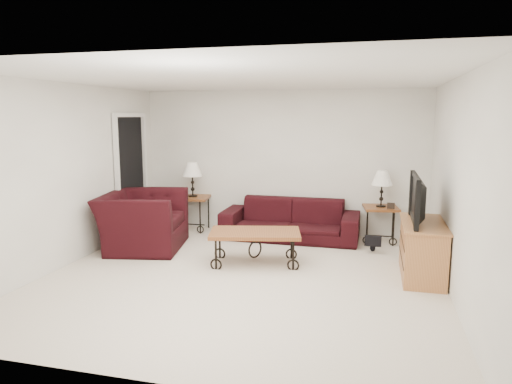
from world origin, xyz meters
TOP-DOWN VIEW (x-y plane):
  - ground at (0.00, 0.00)m, footprint 5.00×5.00m
  - wall_back at (0.00, 2.50)m, footprint 5.00×0.02m
  - wall_front at (0.00, -2.50)m, footprint 5.00×0.02m
  - wall_left at (-2.50, 0.00)m, footprint 0.02×5.00m
  - wall_right at (2.50, 0.00)m, footprint 0.02×5.00m
  - ceiling at (0.00, 0.00)m, footprint 5.00×5.00m
  - doorway at (-2.47, 1.65)m, footprint 0.08×0.94m
  - sofa at (0.25, 2.02)m, footprint 2.27×0.89m
  - side_table_left at (-1.56, 2.20)m, footprint 0.64×0.64m
  - side_table_right at (1.72, 2.20)m, footprint 0.62×0.62m
  - lamp_left at (-1.56, 2.20)m, footprint 0.40×0.40m
  - lamp_right at (1.72, 2.20)m, footprint 0.38×0.38m
  - photo_frame_left at (-1.71, 2.05)m, footprint 0.12×0.05m
  - photo_frame_right at (1.87, 2.05)m, footprint 0.12×0.02m
  - coffee_table at (0.02, 0.57)m, footprint 1.36×0.93m
  - armchair at (-1.88, 0.91)m, footprint 1.41×1.54m
  - throw_pillow at (-1.73, 0.86)m, footprint 0.18×0.41m
  - tv_stand at (2.23, 0.60)m, footprint 0.49×1.19m
  - television at (2.21, 0.60)m, footprint 0.14×1.06m
  - backpack at (1.62, 1.59)m, footprint 0.42×0.35m

SIDE VIEW (x-z plane):
  - ground at x=0.00m, z-range 0.00..0.00m
  - coffee_table at x=0.02m, z-range 0.00..0.47m
  - backpack at x=1.62m, z-range 0.00..0.49m
  - side_table_right at x=1.72m, z-range 0.00..0.59m
  - side_table_left at x=-1.56m, z-range 0.00..0.62m
  - sofa at x=0.25m, z-range 0.00..0.66m
  - tv_stand at x=2.23m, z-range 0.00..0.71m
  - armchair at x=-1.88m, z-range 0.00..0.87m
  - throw_pillow at x=-1.73m, z-range 0.32..0.72m
  - photo_frame_right at x=1.87m, z-range 0.59..0.69m
  - photo_frame_left at x=-1.71m, z-range 0.62..0.72m
  - lamp_right at x=1.72m, z-range 0.59..1.18m
  - lamp_left at x=-1.56m, z-range 0.62..1.24m
  - television at x=2.21m, z-range 0.71..1.32m
  - doorway at x=-2.47m, z-range 0.00..2.04m
  - wall_back at x=0.00m, z-range 0.00..2.50m
  - wall_front at x=0.00m, z-range 0.00..2.50m
  - wall_left at x=-2.50m, z-range 0.00..2.50m
  - wall_right at x=2.50m, z-range 0.00..2.50m
  - ceiling at x=0.00m, z-range 2.50..2.50m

